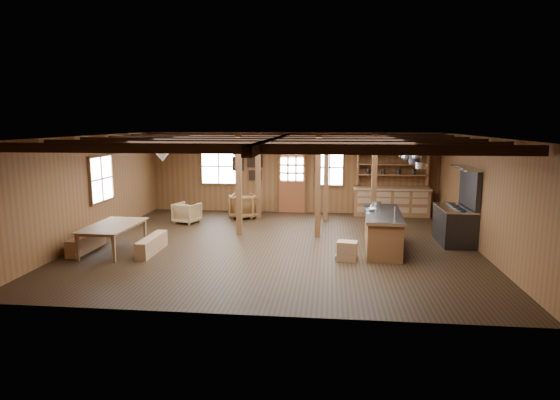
# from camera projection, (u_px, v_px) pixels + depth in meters

# --- Properties ---
(room) EXTENTS (10.04, 9.04, 2.84)m
(room) POSITION_uv_depth(u_px,v_px,m) (278.00, 192.00, 11.91)
(room) COLOR black
(room) RESTS_ON ground
(ceiling_joists) EXTENTS (9.80, 8.82, 0.18)m
(ceiling_joists) POSITION_uv_depth(u_px,v_px,m) (278.00, 141.00, 11.87)
(ceiling_joists) COLOR black
(ceiling_joists) RESTS_ON ceiling
(timber_posts) EXTENTS (3.95, 2.35, 2.80)m
(timber_posts) POSITION_uv_depth(u_px,v_px,m) (303.00, 182.00, 13.89)
(timber_posts) COLOR #472814
(timber_posts) RESTS_ON floor
(back_door) EXTENTS (1.02, 0.08, 2.15)m
(back_door) POSITION_uv_depth(u_px,v_px,m) (292.00, 188.00, 16.36)
(back_door) COLOR brown
(back_door) RESTS_ON floor
(window_back_left) EXTENTS (1.32, 0.06, 1.32)m
(window_back_left) POSITION_uv_depth(u_px,v_px,m) (219.00, 166.00, 16.52)
(window_back_left) COLOR white
(window_back_left) RESTS_ON wall_back
(window_back_right) EXTENTS (1.02, 0.06, 1.32)m
(window_back_right) POSITION_uv_depth(u_px,v_px,m) (329.00, 167.00, 16.11)
(window_back_right) COLOR white
(window_back_right) RESTS_ON wall_back
(window_left) EXTENTS (0.14, 1.24, 1.32)m
(window_left) POSITION_uv_depth(u_px,v_px,m) (101.00, 179.00, 12.89)
(window_left) COLOR white
(window_left) RESTS_ON wall_back
(notice_boards) EXTENTS (1.08, 0.03, 0.90)m
(notice_boards) POSITION_uv_depth(u_px,v_px,m) (249.00, 166.00, 16.39)
(notice_boards) COLOR beige
(notice_boards) RESTS_ON wall_back
(back_counter) EXTENTS (2.55, 0.60, 2.45)m
(back_counter) POSITION_uv_depth(u_px,v_px,m) (391.00, 198.00, 15.80)
(back_counter) COLOR brown
(back_counter) RESTS_ON floor
(pendant_lamps) EXTENTS (1.86, 2.36, 0.66)m
(pendant_lamps) POSITION_uv_depth(u_px,v_px,m) (201.00, 155.00, 12.98)
(pendant_lamps) COLOR #2C2C2F
(pendant_lamps) RESTS_ON ceiling
(pot_rack) EXTENTS (0.35, 3.00, 0.45)m
(pot_rack) POSITION_uv_depth(u_px,v_px,m) (411.00, 157.00, 11.68)
(pot_rack) COLOR #2C2C2F
(pot_rack) RESTS_ON ceiling
(kitchen_island) EXTENTS (1.00, 2.54, 1.20)m
(kitchen_island) POSITION_uv_depth(u_px,v_px,m) (382.00, 231.00, 11.64)
(kitchen_island) COLOR brown
(kitchen_island) RESTS_ON floor
(step_stool) EXTENTS (0.55, 0.42, 0.45)m
(step_stool) POSITION_uv_depth(u_px,v_px,m) (347.00, 251.00, 10.74)
(step_stool) COLOR brown
(step_stool) RESTS_ON floor
(commercial_range) EXTENTS (0.83, 1.63, 2.01)m
(commercial_range) POSITION_uv_depth(u_px,v_px,m) (457.00, 219.00, 12.23)
(commercial_range) COLOR #2C2C2F
(commercial_range) RESTS_ON floor
(dining_table) EXTENTS (1.10, 1.93, 0.67)m
(dining_table) POSITION_uv_depth(u_px,v_px,m) (115.00, 238.00, 11.45)
(dining_table) COLOR brown
(dining_table) RESTS_ON floor
(bench_wall) EXTENTS (0.28, 1.49, 0.41)m
(bench_wall) POSITION_uv_depth(u_px,v_px,m) (86.00, 243.00, 11.55)
(bench_wall) COLOR brown
(bench_wall) RESTS_ON floor
(bench_aisle) EXTENTS (0.27, 1.46, 0.40)m
(bench_aisle) POSITION_uv_depth(u_px,v_px,m) (152.00, 245.00, 11.38)
(bench_aisle) COLOR brown
(bench_aisle) RESTS_ON floor
(armchair_a) EXTENTS (1.17, 1.18, 0.78)m
(armchair_a) POSITION_uv_depth(u_px,v_px,m) (244.00, 206.00, 15.48)
(armchair_a) COLOR brown
(armchair_a) RESTS_ON floor
(armchair_b) EXTENTS (0.86, 0.88, 0.78)m
(armchair_b) POSITION_uv_depth(u_px,v_px,m) (244.00, 206.00, 15.56)
(armchair_b) COLOR brown
(armchair_b) RESTS_ON floor
(armchair_c) EXTENTS (0.87, 0.89, 0.65)m
(armchair_c) POSITION_uv_depth(u_px,v_px,m) (187.00, 213.00, 14.72)
(armchair_c) COLOR olive
(armchair_c) RESTS_ON floor
(counter_pot) EXTENTS (0.27, 0.27, 0.16)m
(counter_pot) POSITION_uv_depth(u_px,v_px,m) (376.00, 205.00, 12.21)
(counter_pot) COLOR silver
(counter_pot) RESTS_ON kitchen_island
(bowl) EXTENTS (0.35, 0.35, 0.06)m
(bowl) POSITION_uv_depth(u_px,v_px,m) (370.00, 209.00, 11.78)
(bowl) COLOR silver
(bowl) RESTS_ON kitchen_island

